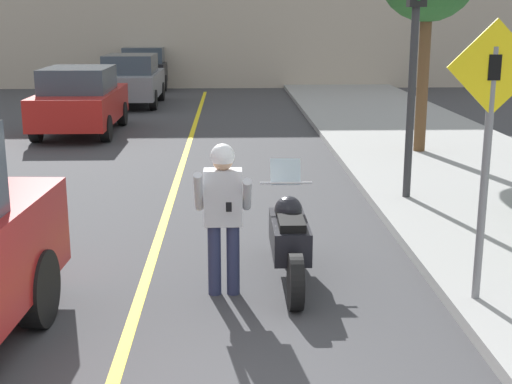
{
  "coord_description": "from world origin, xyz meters",
  "views": [
    {
      "loc": [
        0.39,
        -4.18,
        2.94
      ],
      "look_at": [
        0.67,
        3.65,
        0.99
      ],
      "focal_mm": 50.0,
      "sensor_mm": 36.0,
      "label": 1
    }
  ],
  "objects_px": {
    "person_biker": "(223,205)",
    "parked_car_grey": "(132,80)",
    "crossing_sign": "(488,136)",
    "parked_car_black": "(146,67)",
    "traffic_light": "(415,32)",
    "parked_car_red": "(80,100)",
    "motorcycle": "(289,238)"
  },
  "relations": [
    {
      "from": "parked_car_red",
      "to": "parked_car_grey",
      "type": "relative_size",
      "value": 1.0
    },
    {
      "from": "parked_car_red",
      "to": "parked_car_grey",
      "type": "distance_m",
      "value": 5.84
    },
    {
      "from": "person_biker",
      "to": "parked_car_grey",
      "type": "relative_size",
      "value": 0.39
    },
    {
      "from": "person_biker",
      "to": "traffic_light",
      "type": "bearing_deg",
      "value": 51.56
    },
    {
      "from": "crossing_sign",
      "to": "parked_car_black",
      "type": "bearing_deg",
      "value": 104.47
    },
    {
      "from": "person_biker",
      "to": "parked_car_red",
      "type": "relative_size",
      "value": 0.39
    },
    {
      "from": "parked_car_grey",
      "to": "crossing_sign",
      "type": "bearing_deg",
      "value": -71.56
    },
    {
      "from": "parked_car_grey",
      "to": "traffic_light",
      "type": "bearing_deg",
      "value": -65.24
    },
    {
      "from": "person_biker",
      "to": "parked_car_grey",
      "type": "bearing_deg",
      "value": 100.79
    },
    {
      "from": "motorcycle",
      "to": "parked_car_black",
      "type": "xyz_separation_m",
      "value": [
        -4.11,
        22.11,
        0.36
      ]
    },
    {
      "from": "motorcycle",
      "to": "parked_car_grey",
      "type": "bearing_deg",
      "value": 103.51
    },
    {
      "from": "crossing_sign",
      "to": "person_biker",
      "type": "bearing_deg",
      "value": 168.21
    },
    {
      "from": "traffic_light",
      "to": "parked_car_black",
      "type": "distance_m",
      "value": 19.99
    },
    {
      "from": "person_biker",
      "to": "parked_car_red",
      "type": "xyz_separation_m",
      "value": [
        -3.7,
        10.92,
        -0.15
      ]
    },
    {
      "from": "parked_car_red",
      "to": "parked_car_black",
      "type": "relative_size",
      "value": 1.0
    },
    {
      "from": "parked_car_red",
      "to": "parked_car_black",
      "type": "distance_m",
      "value": 11.6
    },
    {
      "from": "parked_car_red",
      "to": "traffic_light",
      "type": "bearing_deg",
      "value": -48.04
    },
    {
      "from": "parked_car_grey",
      "to": "parked_car_black",
      "type": "xyz_separation_m",
      "value": [
        -0.19,
        5.78,
        0.0
      ]
    },
    {
      "from": "parked_car_red",
      "to": "parked_car_black",
      "type": "xyz_separation_m",
      "value": [
        0.33,
        11.59,
        0.0
      ]
    },
    {
      "from": "traffic_light",
      "to": "parked_car_grey",
      "type": "bearing_deg",
      "value": 114.76
    },
    {
      "from": "traffic_light",
      "to": "parked_car_red",
      "type": "xyz_separation_m",
      "value": [
        -6.57,
        7.31,
        -1.84
      ]
    },
    {
      "from": "person_biker",
      "to": "crossing_sign",
      "type": "relative_size",
      "value": 0.6
    },
    {
      "from": "traffic_light",
      "to": "crossing_sign",
      "type": "bearing_deg",
      "value": -94.09
    },
    {
      "from": "motorcycle",
      "to": "traffic_light",
      "type": "distance_m",
      "value": 4.43
    },
    {
      "from": "crossing_sign",
      "to": "parked_car_black",
      "type": "xyz_separation_m",
      "value": [
        -5.95,
        23.05,
        -0.95
      ]
    },
    {
      "from": "motorcycle",
      "to": "parked_car_grey",
      "type": "height_order",
      "value": "parked_car_grey"
    },
    {
      "from": "person_biker",
      "to": "crossing_sign",
      "type": "height_order",
      "value": "crossing_sign"
    },
    {
      "from": "crossing_sign",
      "to": "parked_car_grey",
      "type": "height_order",
      "value": "crossing_sign"
    },
    {
      "from": "crossing_sign",
      "to": "traffic_light",
      "type": "xyz_separation_m",
      "value": [
        0.3,
        4.15,
        0.89
      ]
    },
    {
      "from": "crossing_sign",
      "to": "parked_car_grey",
      "type": "distance_m",
      "value": 18.23
    },
    {
      "from": "crossing_sign",
      "to": "parked_car_black",
      "type": "relative_size",
      "value": 0.66
    },
    {
      "from": "motorcycle",
      "to": "parked_car_grey",
      "type": "xyz_separation_m",
      "value": [
        -3.92,
        16.33,
        0.36
      ]
    }
  ]
}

